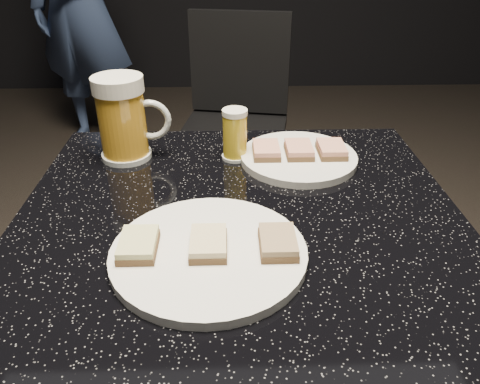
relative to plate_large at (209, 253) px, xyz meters
name	(u,v)px	position (x,y,z in m)	size (l,w,h in m)	color
plate_large	(209,253)	(0.00, 0.00, 0.00)	(0.27, 0.27, 0.01)	white
plate_small	(298,157)	(0.16, 0.29, 0.00)	(0.22, 0.22, 0.01)	white
patron	(79,4)	(-0.70, 2.00, 0.02)	(0.57, 0.37, 1.55)	navy
table	(240,332)	(0.05, 0.09, -0.25)	(0.70, 0.70, 0.75)	black
beer_mug	(124,118)	(-0.16, 0.32, 0.07)	(0.14, 0.10, 0.16)	silver
beer_tumbler	(235,135)	(0.04, 0.31, 0.04)	(0.05, 0.05, 0.10)	silver
chair	(235,116)	(0.06, 1.17, -0.26)	(0.44, 0.44, 0.86)	black
canapes_on_plate_large	(208,243)	(0.00, 0.00, 0.02)	(0.24, 0.07, 0.02)	#4C3521
canapes_on_plate_small	(299,150)	(0.16, 0.29, 0.02)	(0.17, 0.07, 0.02)	#4C3521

